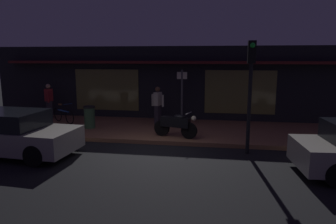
{
  "coord_description": "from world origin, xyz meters",
  "views": [
    {
      "loc": [
        2.17,
        -9.38,
        3.11
      ],
      "look_at": [
        0.27,
        2.4,
        0.95
      ],
      "focal_mm": 32.77,
      "sensor_mm": 36.0,
      "label": 1
    }
  ],
  "objects_px": {
    "motorcycle": "(176,124)",
    "bicycle_parked": "(64,115)",
    "person_bystander": "(158,105)",
    "sign_post": "(182,94)",
    "trash_bin": "(90,117)",
    "parked_car_near": "(11,133)",
    "person_photographer": "(49,100)",
    "traffic_light_pole": "(251,77)"
  },
  "relations": [
    {
      "from": "motorcycle",
      "to": "bicycle_parked",
      "type": "bearing_deg",
      "value": 162.2
    },
    {
      "from": "person_bystander",
      "to": "sign_post",
      "type": "height_order",
      "value": "sign_post"
    },
    {
      "from": "motorcycle",
      "to": "person_bystander",
      "type": "bearing_deg",
      "value": 117.78
    },
    {
      "from": "bicycle_parked",
      "to": "person_bystander",
      "type": "height_order",
      "value": "person_bystander"
    },
    {
      "from": "motorcycle",
      "to": "trash_bin",
      "type": "distance_m",
      "value": 3.91
    },
    {
      "from": "person_bystander",
      "to": "sign_post",
      "type": "relative_size",
      "value": 0.7
    },
    {
      "from": "person_bystander",
      "to": "parked_car_near",
      "type": "xyz_separation_m",
      "value": [
        -3.88,
        -4.51,
        -0.32
      ]
    },
    {
      "from": "person_photographer",
      "to": "sign_post",
      "type": "height_order",
      "value": "sign_post"
    },
    {
      "from": "person_bystander",
      "to": "trash_bin",
      "type": "xyz_separation_m",
      "value": [
        -2.69,
        -1.15,
        -0.41
      ]
    },
    {
      "from": "motorcycle",
      "to": "person_photographer",
      "type": "distance_m",
      "value": 7.08
    },
    {
      "from": "sign_post",
      "to": "trash_bin",
      "type": "bearing_deg",
      "value": -159.28
    },
    {
      "from": "person_bystander",
      "to": "traffic_light_pole",
      "type": "distance_m",
      "value": 5.0
    },
    {
      "from": "trash_bin",
      "to": "parked_car_near",
      "type": "height_order",
      "value": "parked_car_near"
    },
    {
      "from": "traffic_light_pole",
      "to": "person_photographer",
      "type": "bearing_deg",
      "value": 157.83
    },
    {
      "from": "person_photographer",
      "to": "person_bystander",
      "type": "height_order",
      "value": "same"
    },
    {
      "from": "sign_post",
      "to": "traffic_light_pole",
      "type": "distance_m",
      "value": 4.38
    },
    {
      "from": "motorcycle",
      "to": "parked_car_near",
      "type": "distance_m",
      "value": 5.53
    },
    {
      "from": "person_photographer",
      "to": "trash_bin",
      "type": "xyz_separation_m",
      "value": [
        2.77,
        -1.67,
        -0.41
      ]
    },
    {
      "from": "person_bystander",
      "to": "traffic_light_pole",
      "type": "bearing_deg",
      "value": -41.43
    },
    {
      "from": "person_photographer",
      "to": "trash_bin",
      "type": "relative_size",
      "value": 1.8
    },
    {
      "from": "person_bystander",
      "to": "parked_car_near",
      "type": "height_order",
      "value": "person_bystander"
    },
    {
      "from": "trash_bin",
      "to": "parked_car_near",
      "type": "distance_m",
      "value": 3.56
    },
    {
      "from": "person_photographer",
      "to": "trash_bin",
      "type": "bearing_deg",
      "value": -31.08
    },
    {
      "from": "bicycle_parked",
      "to": "parked_car_near",
      "type": "relative_size",
      "value": 0.34
    },
    {
      "from": "parked_car_near",
      "to": "sign_post",
      "type": "bearing_deg",
      "value": 44.13
    },
    {
      "from": "person_photographer",
      "to": "motorcycle",
      "type": "bearing_deg",
      "value": -21.72
    },
    {
      "from": "person_bystander",
      "to": "motorcycle",
      "type": "bearing_deg",
      "value": -62.22
    },
    {
      "from": "person_photographer",
      "to": "traffic_light_pole",
      "type": "xyz_separation_m",
      "value": [
        9.05,
        -3.69,
        1.45
      ]
    },
    {
      "from": "sign_post",
      "to": "trash_bin",
      "type": "xyz_separation_m",
      "value": [
        -3.73,
        -1.41,
        -0.89
      ]
    },
    {
      "from": "person_bystander",
      "to": "traffic_light_pole",
      "type": "xyz_separation_m",
      "value": [
        3.59,
        -3.17,
        1.45
      ]
    },
    {
      "from": "motorcycle",
      "to": "traffic_light_pole",
      "type": "height_order",
      "value": "traffic_light_pole"
    },
    {
      "from": "sign_post",
      "to": "bicycle_parked",
      "type": "bearing_deg",
      "value": -173.28
    },
    {
      "from": "traffic_light_pole",
      "to": "bicycle_parked",
      "type": "bearing_deg",
      "value": 160.4
    },
    {
      "from": "person_photographer",
      "to": "traffic_light_pole",
      "type": "distance_m",
      "value": 9.88
    },
    {
      "from": "bicycle_parked",
      "to": "trash_bin",
      "type": "bearing_deg",
      "value": -26.24
    },
    {
      "from": "bicycle_parked",
      "to": "person_photographer",
      "type": "height_order",
      "value": "person_photographer"
    },
    {
      "from": "trash_bin",
      "to": "traffic_light_pole",
      "type": "xyz_separation_m",
      "value": [
        6.28,
        -2.02,
        1.86
      ]
    },
    {
      "from": "sign_post",
      "to": "traffic_light_pole",
      "type": "xyz_separation_m",
      "value": [
        2.55,
        -3.43,
        0.97
      ]
    },
    {
      "from": "motorcycle",
      "to": "parked_car_near",
      "type": "relative_size",
      "value": 0.4
    },
    {
      "from": "bicycle_parked",
      "to": "person_photographer",
      "type": "distance_m",
      "value": 1.56
    },
    {
      "from": "trash_bin",
      "to": "sign_post",
      "type": "bearing_deg",
      "value": 20.72
    },
    {
      "from": "motorcycle",
      "to": "trash_bin",
      "type": "height_order",
      "value": "motorcycle"
    }
  ]
}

